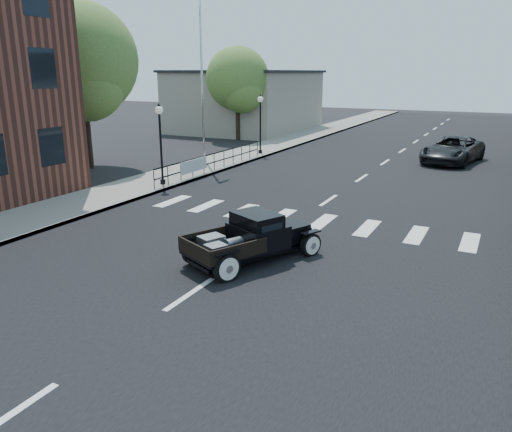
% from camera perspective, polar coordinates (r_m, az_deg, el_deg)
% --- Properties ---
extents(ground, '(120.00, 120.00, 0.00)m').
position_cam_1_polar(ground, '(14.43, -0.80, -4.45)').
color(ground, black).
rests_on(ground, ground).
extents(road, '(14.00, 80.00, 0.02)m').
position_cam_1_polar(road, '(28.14, 13.61, 5.34)').
color(road, black).
rests_on(road, ground).
extents(road_markings, '(12.00, 60.00, 0.06)m').
position_cam_1_polar(road_markings, '(23.39, 10.68, 3.34)').
color(road_markings, silver).
rests_on(road_markings, ground).
extents(sidewalk_left, '(3.00, 80.00, 0.15)m').
position_cam_1_polar(sidewalk_left, '(31.15, -1.83, 6.92)').
color(sidewalk_left, gray).
rests_on(sidewalk_left, ground).
extents(low_building_left, '(10.00, 12.00, 5.00)m').
position_cam_1_polar(low_building_left, '(45.35, -1.16, 12.91)').
color(low_building_left, '#9E9484').
rests_on(low_building_left, ground).
extents(railing, '(0.08, 10.00, 1.00)m').
position_cam_1_polar(railing, '(26.20, -4.81, 6.38)').
color(railing, black).
rests_on(railing, sidewalk_left).
extents(banner, '(0.04, 2.20, 0.60)m').
position_cam_1_polar(banner, '(24.54, -7.09, 5.17)').
color(banner, silver).
rests_on(banner, sidewalk_left).
extents(lamp_post_b, '(0.36, 0.36, 3.61)m').
position_cam_1_polar(lamp_post_b, '(22.91, -10.82, 8.05)').
color(lamp_post_b, black).
rests_on(lamp_post_b, sidewalk_left).
extents(lamp_post_c, '(0.36, 0.36, 3.61)m').
position_cam_1_polar(lamp_post_c, '(31.37, 0.50, 10.46)').
color(lamp_post_c, black).
rests_on(lamp_post_c, sidewalk_left).
extents(flagpole, '(0.12, 0.12, 11.80)m').
position_cam_1_polar(flagpole, '(28.54, -6.28, 18.02)').
color(flagpole, silver).
rests_on(flagpole, sidewalk_left).
extents(big_tree_near, '(5.87, 5.87, 8.62)m').
position_cam_1_polar(big_tree_near, '(28.47, -19.13, 13.76)').
color(big_tree_near, '#507030').
rests_on(big_tree_near, ground).
extents(big_tree_far, '(4.73, 4.73, 6.95)m').
position_cam_1_polar(big_tree_far, '(38.84, -2.10, 13.80)').
color(big_tree_far, '#507030').
rests_on(big_tree_far, ground).
extents(hotrod_pickup, '(3.37, 4.41, 1.38)m').
position_cam_1_polar(hotrod_pickup, '(13.75, -0.49, -2.45)').
color(hotrod_pickup, black).
rests_on(hotrod_pickup, ground).
extents(second_car, '(3.41, 5.73, 1.49)m').
position_cam_1_polar(second_car, '(31.10, 21.56, 7.04)').
color(second_car, black).
rests_on(second_car, ground).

